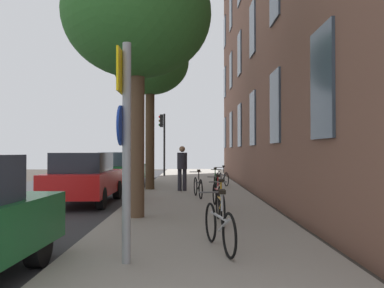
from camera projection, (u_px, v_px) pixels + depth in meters
ground_plane at (108, 193)px, 16.33m from camera, size 41.80×41.80×0.00m
road_asphalt at (56, 192)px, 16.32m from camera, size 7.00×38.00×0.01m
sidewalk at (194, 191)px, 16.35m from camera, size 4.20×38.00×0.12m
building_facade at (259, 1)px, 16.01m from camera, size 0.56×27.00×15.32m
sign_post at (125, 135)px, 5.62m from camera, size 0.16×0.60×3.08m
traffic_light at (163, 133)px, 25.59m from camera, size 0.43×0.24×3.95m
tree_near at (137, 16)px, 9.60m from camera, size 3.54×3.54×6.32m
tree_far at (150, 63)px, 16.63m from camera, size 3.20×3.20×6.62m
bicycle_0 at (219, 226)px, 6.35m from camera, size 0.51×1.74×0.96m
bicycle_1 at (220, 205)px, 8.76m from camera, size 0.42×1.66×0.96m
bicycle_2 at (217, 194)px, 11.16m from camera, size 0.42×1.64×0.92m
bicycle_3 at (198, 186)px, 13.55m from camera, size 0.43×1.72×0.94m
bicycle_4 at (215, 182)px, 15.95m from camera, size 0.42×1.69×0.92m
bicycle_5 at (223, 178)px, 18.36m from camera, size 0.55×1.60×0.91m
pedestrian_0 at (182, 165)px, 15.86m from camera, size 0.53×0.53×1.76m
car_1 at (84, 178)px, 12.71m from camera, size 1.83×4.03×1.62m
car_2 at (121, 169)px, 18.79m from camera, size 1.87×4.44×1.62m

